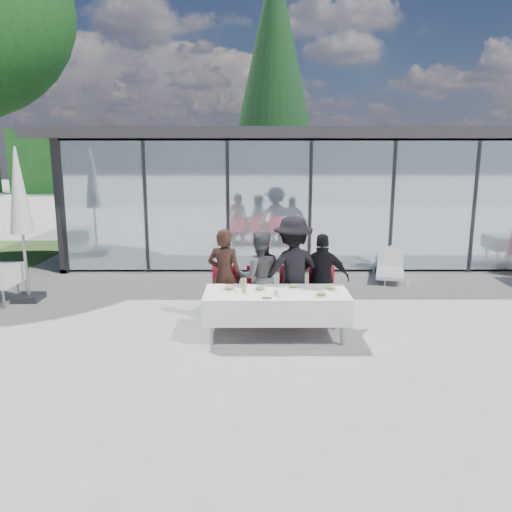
{
  "coord_description": "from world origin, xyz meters",
  "views": [
    {
      "loc": [
        -0.28,
        -7.75,
        2.91
      ],
      "look_at": [
        -0.26,
        1.2,
        1.03
      ],
      "focal_mm": 35.0,
      "sensor_mm": 36.0,
      "label": 1
    }
  ],
  "objects_px": {
    "plate_extra": "(321,295)",
    "folded_eyeglasses": "(267,298)",
    "diner_chair_a": "(225,292)",
    "diner_c": "(293,270)",
    "plate_b": "(260,289)",
    "diner_d": "(323,279)",
    "conifer_tree": "(274,72)",
    "diner_a": "(225,276)",
    "juice_bottle": "(244,288)",
    "diner_chair_c": "(292,292)",
    "market_umbrella": "(20,201)",
    "plate_a": "(229,289)",
    "plate_c": "(293,287)",
    "plate_d": "(331,288)",
    "lounger": "(390,267)",
    "diner_chair_b": "(259,292)",
    "diner_b": "(259,277)",
    "dining_table": "(276,305)",
    "diner_chair_d": "(322,292)"
  },
  "relations": [
    {
      "from": "plate_extra",
      "to": "folded_eyeglasses",
      "type": "relative_size",
      "value": 1.82
    },
    {
      "from": "diner_chair_a",
      "to": "folded_eyeglasses",
      "type": "relative_size",
      "value": 6.96
    },
    {
      "from": "diner_c",
      "to": "plate_b",
      "type": "relative_size",
      "value": 7.24
    },
    {
      "from": "diner_d",
      "to": "conifer_tree",
      "type": "height_order",
      "value": "conifer_tree"
    },
    {
      "from": "diner_a",
      "to": "diner_chair_a",
      "type": "distance_m",
      "value": 0.28
    },
    {
      "from": "diner_chair_a",
      "to": "juice_bottle",
      "type": "height_order",
      "value": "diner_chair_a"
    },
    {
      "from": "diner_chair_c",
      "to": "market_umbrella",
      "type": "bearing_deg",
      "value": 166.27
    },
    {
      "from": "plate_a",
      "to": "plate_c",
      "type": "xyz_separation_m",
      "value": [
        1.03,
        0.12,
        0.0
      ]
    },
    {
      "from": "plate_a",
      "to": "plate_d",
      "type": "bearing_deg",
      "value": 0.76
    },
    {
      "from": "market_umbrella",
      "to": "juice_bottle",
      "type": "bearing_deg",
      "value": -25.49
    },
    {
      "from": "lounger",
      "to": "diner_a",
      "type": "bearing_deg",
      "value": -140.36
    },
    {
      "from": "diner_chair_c",
      "to": "plate_d",
      "type": "bearing_deg",
      "value": -48.75
    },
    {
      "from": "lounger",
      "to": "juice_bottle",
      "type": "bearing_deg",
      "value": -131.06
    },
    {
      "from": "diner_c",
      "to": "plate_d",
      "type": "relative_size",
      "value": 7.24
    },
    {
      "from": "diner_chair_b",
      "to": "plate_a",
      "type": "relative_size",
      "value": 3.82
    },
    {
      "from": "diner_chair_b",
      "to": "lounger",
      "type": "distance_m",
      "value": 4.32
    },
    {
      "from": "diner_b",
      "to": "plate_c",
      "type": "distance_m",
      "value": 0.75
    },
    {
      "from": "diner_chair_a",
      "to": "diner_chair_b",
      "type": "distance_m",
      "value": 0.59
    },
    {
      "from": "diner_b",
      "to": "diner_chair_b",
      "type": "xyz_separation_m",
      "value": [
        -0.0,
        0.03,
        -0.27
      ]
    },
    {
      "from": "diner_chair_a",
      "to": "diner_chair_b",
      "type": "relative_size",
      "value": 1.0
    },
    {
      "from": "diner_chair_c",
      "to": "juice_bottle",
      "type": "bearing_deg",
      "value": -135.48
    },
    {
      "from": "diner_d",
      "to": "plate_b",
      "type": "xyz_separation_m",
      "value": [
        -1.08,
        -0.65,
        -0.0
      ]
    },
    {
      "from": "diner_chair_c",
      "to": "folded_eyeglasses",
      "type": "xyz_separation_m",
      "value": [
        -0.47,
        -1.11,
        0.22
      ]
    },
    {
      "from": "diner_d",
      "to": "juice_bottle",
      "type": "height_order",
      "value": "diner_d"
    },
    {
      "from": "plate_extra",
      "to": "lounger",
      "type": "relative_size",
      "value": 0.18
    },
    {
      "from": "diner_c",
      "to": "plate_c",
      "type": "relative_size",
      "value": 7.24
    },
    {
      "from": "diner_b",
      "to": "plate_a",
      "type": "height_order",
      "value": "diner_b"
    },
    {
      "from": "dining_table",
      "to": "diner_chair_a",
      "type": "relative_size",
      "value": 2.32
    },
    {
      "from": "diner_chair_a",
      "to": "plate_a",
      "type": "bearing_deg",
      "value": -80.86
    },
    {
      "from": "plate_a",
      "to": "lounger",
      "type": "xyz_separation_m",
      "value": [
        3.57,
        3.68,
        -0.52
      ]
    },
    {
      "from": "diner_a",
      "to": "conifer_tree",
      "type": "bearing_deg",
      "value": -80.59
    },
    {
      "from": "lounger",
      "to": "market_umbrella",
      "type": "bearing_deg",
      "value": -167.07
    },
    {
      "from": "dining_table",
      "to": "lounger",
      "type": "bearing_deg",
      "value": 53.15
    },
    {
      "from": "plate_extra",
      "to": "dining_table",
      "type": "bearing_deg",
      "value": 158.97
    },
    {
      "from": "plate_c",
      "to": "conifer_tree",
      "type": "bearing_deg",
      "value": 89.3
    },
    {
      "from": "diner_chair_c",
      "to": "diner_chair_d",
      "type": "bearing_deg",
      "value": 0.0
    },
    {
      "from": "diner_d",
      "to": "plate_b",
      "type": "height_order",
      "value": "diner_d"
    },
    {
      "from": "plate_d",
      "to": "lounger",
      "type": "height_order",
      "value": "plate_d"
    },
    {
      "from": "plate_a",
      "to": "juice_bottle",
      "type": "relative_size",
      "value": 1.56
    },
    {
      "from": "plate_d",
      "to": "juice_bottle",
      "type": "relative_size",
      "value": 1.56
    },
    {
      "from": "diner_b",
      "to": "plate_a",
      "type": "bearing_deg",
      "value": 47.41
    },
    {
      "from": "diner_b",
      "to": "diner_chair_c",
      "type": "distance_m",
      "value": 0.63
    },
    {
      "from": "plate_extra",
      "to": "folded_eyeglasses",
      "type": "distance_m",
      "value": 0.83
    },
    {
      "from": "diner_c",
      "to": "juice_bottle",
      "type": "distance_m",
      "value": 1.13
    },
    {
      "from": "diner_a",
      "to": "plate_extra",
      "type": "xyz_separation_m",
      "value": [
        1.52,
        -0.98,
        -0.04
      ]
    },
    {
      "from": "diner_a",
      "to": "diner_c",
      "type": "relative_size",
      "value": 0.89
    },
    {
      "from": "diner_c",
      "to": "diner_d",
      "type": "distance_m",
      "value": 0.53
    },
    {
      "from": "diner_b",
      "to": "plate_b",
      "type": "distance_m",
      "value": 0.65
    },
    {
      "from": "dining_table",
      "to": "plate_c",
      "type": "height_order",
      "value": "plate_c"
    },
    {
      "from": "plate_c",
      "to": "plate_d",
      "type": "bearing_deg",
      "value": -9.67
    }
  ]
}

